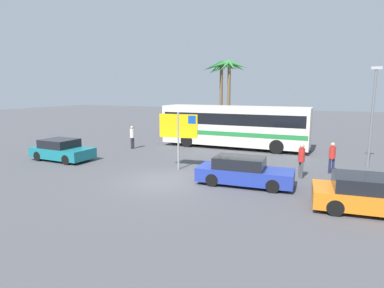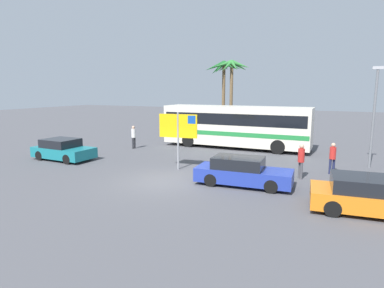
{
  "view_description": "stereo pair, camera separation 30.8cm",
  "coord_description": "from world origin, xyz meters",
  "views": [
    {
      "loc": [
        7.32,
        -13.4,
        4.43
      ],
      "look_at": [
        -0.15,
        3.55,
        1.3
      ],
      "focal_mm": 30.24,
      "sensor_mm": 36.0,
      "label": 1
    },
    {
      "loc": [
        7.6,
        -13.27,
        4.43
      ],
      "look_at": [
        -0.15,
        3.55,
        1.3
      ],
      "focal_mm": 30.24,
      "sensor_mm": 36.0,
      "label": 2
    }
  ],
  "objects": [
    {
      "name": "lamp_post_left_side",
      "position": [
        9.28,
        7.43,
        3.16
      ],
      "size": [
        0.56,
        0.2,
        5.69
      ],
      "color": "slate",
      "rests_on": "ground"
    },
    {
      "name": "pedestrian_near_sign",
      "position": [
        -6.53,
        6.83,
        1.02
      ],
      "size": [
        0.32,
        0.32,
        1.73
      ],
      "rotation": [
        0.0,
        0.0,
        2.82
      ],
      "color": "#2D2D33",
      "rests_on": "ground"
    },
    {
      "name": "ferry_sign",
      "position": [
        -0.46,
        2.49,
        2.33
      ],
      "size": [
        2.19,
        0.32,
        3.2
      ],
      "rotation": [
        0.0,
        0.0,
        0.12
      ],
      "color": "gray",
      "rests_on": "ground"
    },
    {
      "name": "car_orange",
      "position": [
        8.64,
        -0.42,
        0.64
      ],
      "size": [
        4.08,
        2.24,
        1.32
      ],
      "rotation": [
        0.0,
        0.0,
        0.09
      ],
      "color": "orange",
      "rests_on": "ground"
    },
    {
      "name": "car_teal",
      "position": [
        -8.37,
        1.68,
        0.64
      ],
      "size": [
        4.0,
        2.04,
        1.32
      ],
      "rotation": [
        0.0,
        0.0,
        -0.04
      ],
      "color": "#19757F",
      "rests_on": "ground"
    },
    {
      "name": "car_blue",
      "position": [
        3.6,
        1.01,
        0.64
      ],
      "size": [
        4.51,
        1.89,
        1.32
      ],
      "rotation": [
        0.0,
        0.0,
        0.06
      ],
      "color": "#23389E",
      "rests_on": "ground"
    },
    {
      "name": "palm_tree_seaside",
      "position": [
        -3.22,
        17.83,
        5.98
      ],
      "size": [
        3.8,
        3.75,
        7.24
      ],
      "color": "brown",
      "rests_on": "ground"
    },
    {
      "name": "pedestrian_crossing_lot",
      "position": [
        7.36,
        4.99,
        0.98
      ],
      "size": [
        0.32,
        0.32,
        1.67
      ],
      "rotation": [
        0.0,
        0.0,
        5.11
      ],
      "color": "#1E2347",
      "rests_on": "ground"
    },
    {
      "name": "pedestrian_by_bus",
      "position": [
        5.95,
        3.3,
        1.05
      ],
      "size": [
        0.32,
        0.32,
        1.77
      ],
      "rotation": [
        0.0,
        0.0,
        0.61
      ],
      "color": "#4C4C51",
      "rests_on": "ground"
    },
    {
      "name": "ground",
      "position": [
        0.0,
        0.0,
        0.0
      ],
      "size": [
        120.0,
        120.0,
        0.0
      ],
      "primitive_type": "plane",
      "color": "#4C4C51"
    },
    {
      "name": "bus_front_coach",
      "position": [
        0.36,
        10.39,
        1.78
      ],
      "size": [
        11.07,
        2.6,
        3.17
      ],
      "color": "silver",
      "rests_on": "ground"
    },
    {
      "name": "palm_tree_inland",
      "position": [
        -2.4,
        17.62,
        6.02
      ],
      "size": [
        3.74,
        3.69,
        7.28
      ],
      "color": "brown",
      "rests_on": "ground"
    }
  ]
}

